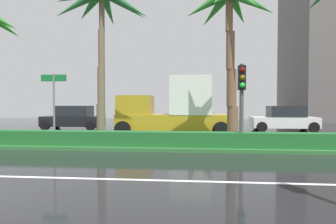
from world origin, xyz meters
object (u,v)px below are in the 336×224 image
at_px(palm_tree_centre_left, 102,8).
at_px(car_in_traffic_second, 74,118).
at_px(traffic_signal_median_right, 242,90).
at_px(box_truck_lead, 174,109).
at_px(street_name_sign, 54,99).
at_px(car_in_traffic_third, 284,119).
at_px(palm_tree_centre, 230,17).

bearing_deg(palm_tree_centre_left, car_in_traffic_second, 122.52).
height_order(traffic_signal_median_right, box_truck_lead, traffic_signal_median_right).
relative_size(street_name_sign, car_in_traffic_third, 0.70).
xyz_separation_m(car_in_traffic_second, box_truck_lead, (7.57, -3.34, 0.72)).
relative_size(palm_tree_centre_left, palm_tree_centre, 1.05).
height_order(street_name_sign, box_truck_lead, box_truck_lead).
distance_m(traffic_signal_median_right, car_in_traffic_third, 9.84).
bearing_deg(car_in_traffic_second, palm_tree_centre_left, 122.52).
distance_m(palm_tree_centre, traffic_signal_median_right, 3.48).
relative_size(box_truck_lead, car_in_traffic_third, 1.49).
xyz_separation_m(traffic_signal_median_right, street_name_sign, (-7.71, -0.03, -0.36)).
distance_m(palm_tree_centre_left, box_truck_lead, 6.77).
xyz_separation_m(box_truck_lead, car_in_traffic_third, (7.32, 3.49, -0.72)).
bearing_deg(car_in_traffic_second, street_name_sign, 108.70).
relative_size(traffic_signal_median_right, street_name_sign, 1.11).
distance_m(street_name_sign, car_in_traffic_second, 9.17).
height_order(car_in_traffic_second, car_in_traffic_third, same).
relative_size(palm_tree_centre_left, traffic_signal_median_right, 2.24).
bearing_deg(car_in_traffic_third, car_in_traffic_second, 0.58).
height_order(palm_tree_centre_left, car_in_traffic_second, palm_tree_centre_left).
xyz_separation_m(palm_tree_centre_left, traffic_signal_median_right, (6.14, -1.54, -3.87)).
bearing_deg(street_name_sign, box_truck_lead, 48.51).
xyz_separation_m(traffic_signal_median_right, car_in_traffic_third, (4.27, 8.72, -1.61)).
distance_m(palm_tree_centre_left, palm_tree_centre, 5.84).
bearing_deg(box_truck_lead, palm_tree_centre, 124.09).
bearing_deg(box_truck_lead, car_in_traffic_third, -154.53).
bearing_deg(palm_tree_centre_left, box_truck_lead, 50.14).
xyz_separation_m(palm_tree_centre, traffic_signal_median_right, (0.34, -1.23, -3.23)).
distance_m(car_in_traffic_second, box_truck_lead, 8.30).
xyz_separation_m(palm_tree_centre_left, car_in_traffic_third, (10.41, 7.18, -5.48)).
distance_m(street_name_sign, car_in_traffic_third, 14.89).
bearing_deg(palm_tree_centre, box_truck_lead, 124.09).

